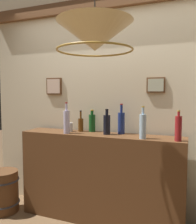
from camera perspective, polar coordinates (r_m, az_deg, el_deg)
name	(u,v)px	position (r m, az deg, el deg)	size (l,w,h in m)	color
panelled_rear_partition	(107,91)	(2.85, 2.20, 5.17)	(3.21, 0.15, 2.85)	beige
bar_shelf_unit	(100,178)	(2.78, 0.39, -15.52)	(1.85, 0.35, 1.00)	brown
liquor_bottle_gin	(92,122)	(2.80, -1.43, -2.53)	(0.08, 0.08, 0.26)	#185220
liquor_bottle_amaro	(81,124)	(2.82, -4.17, -2.95)	(0.06, 0.06, 0.25)	brown
liquor_bottle_vermouth	(121,122)	(2.66, 5.63, -2.50)	(0.08, 0.08, 0.34)	navy
liquor_bottle_bourbon	(67,121)	(2.70, -7.57, -2.24)	(0.07, 0.07, 0.35)	silver
liquor_bottle_scotch	(107,124)	(2.61, 2.14, -2.93)	(0.08, 0.08, 0.28)	black
liquor_bottle_rum	(143,126)	(2.40, 10.73, -3.28)	(0.07, 0.07, 0.33)	#AACBE3
liquor_bottle_vodka	(178,128)	(2.37, 18.77, -3.69)	(0.06, 0.06, 0.29)	maroon
glass_tumbler_rocks	(70,127)	(2.84, -6.74, -3.63)	(0.07, 0.07, 0.10)	silver
pendant_lamp	(95,37)	(1.99, -0.77, 17.59)	(0.62, 0.62, 0.53)	beige
wooden_barrel	(4,191)	(3.28, -21.75, -17.29)	(0.38, 0.38, 0.51)	brown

